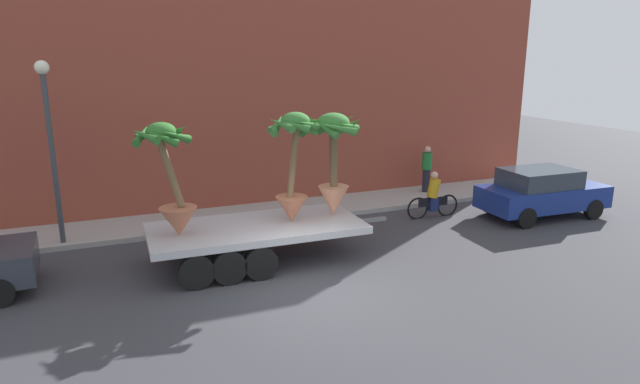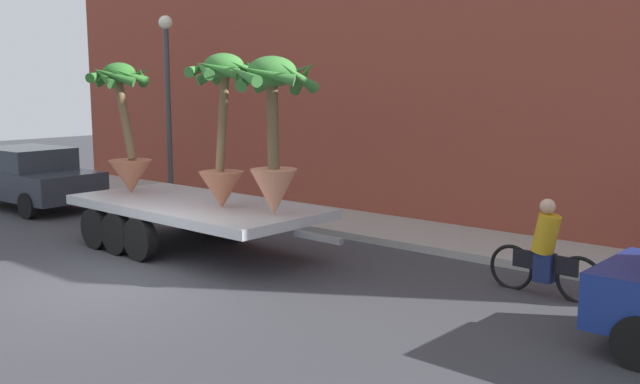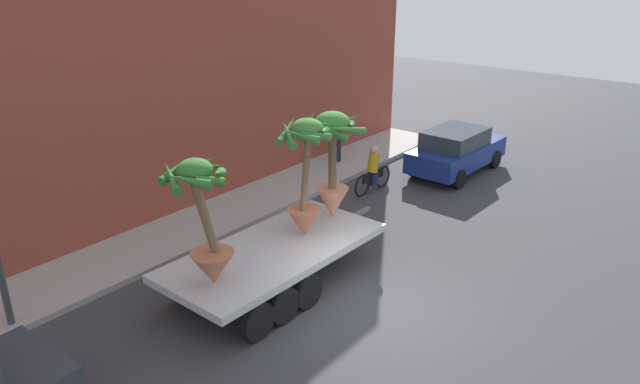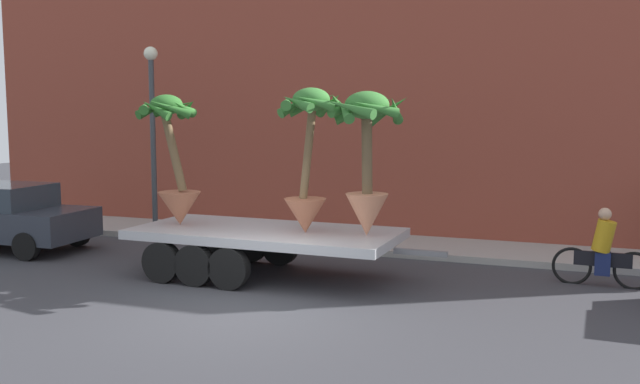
{
  "view_description": "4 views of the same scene",
  "coord_description": "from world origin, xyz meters",
  "px_view_note": "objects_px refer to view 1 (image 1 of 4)",
  "views": [
    {
      "loc": [
        -4.09,
        -10.25,
        5.11
      ],
      "look_at": [
        1.38,
        3.05,
        1.45
      ],
      "focal_mm": 30.35,
      "sensor_mm": 36.0,
      "label": 1
    },
    {
      "loc": [
        9.68,
        -6.27,
        3.22
      ],
      "look_at": [
        2.05,
        2.82,
        1.38
      ],
      "focal_mm": 39.07,
      "sensor_mm": 36.0,
      "label": 2
    },
    {
      "loc": [
        -9.26,
        -5.9,
        7.04
      ],
      "look_at": [
        0.97,
        2.29,
        1.82
      ],
      "focal_mm": 33.19,
      "sensor_mm": 36.0,
      "label": 3
    },
    {
      "loc": [
        5.12,
        -10.06,
        3.3
      ],
      "look_at": [
        0.46,
        2.42,
        1.76
      ],
      "focal_mm": 38.74,
      "sensor_mm": 36.0,
      "label": 4
    }
  ],
  "objects_px": {
    "potted_palm_front": "(171,183)",
    "parked_car": "(542,192)",
    "potted_palm_rear": "(293,166)",
    "cyclist": "(433,197)",
    "street_lamp": "(49,130)",
    "flatbed_trailer": "(247,234)",
    "potted_palm_middle": "(333,159)",
    "pedestrian_near_gate": "(427,168)"
  },
  "relations": [
    {
      "from": "flatbed_trailer",
      "to": "street_lamp",
      "type": "bearing_deg",
      "value": 145.54
    },
    {
      "from": "potted_palm_rear",
      "to": "street_lamp",
      "type": "bearing_deg",
      "value": 150.8
    },
    {
      "from": "potted_palm_front",
      "to": "cyclist",
      "type": "distance_m",
      "value": 8.64
    },
    {
      "from": "flatbed_trailer",
      "to": "potted_palm_front",
      "type": "bearing_deg",
      "value": -176.11
    },
    {
      "from": "potted_palm_front",
      "to": "cyclist",
      "type": "bearing_deg",
      "value": 11.53
    },
    {
      "from": "potted_palm_middle",
      "to": "pedestrian_near_gate",
      "type": "relative_size",
      "value": 1.58
    },
    {
      "from": "pedestrian_near_gate",
      "to": "flatbed_trailer",
      "type": "bearing_deg",
      "value": -152.92
    },
    {
      "from": "parked_car",
      "to": "cyclist",
      "type": "bearing_deg",
      "value": 158.97
    },
    {
      "from": "potted_palm_rear",
      "to": "cyclist",
      "type": "xyz_separation_m",
      "value": [
        5.35,
        1.69,
        -1.77
      ]
    },
    {
      "from": "potted_palm_front",
      "to": "pedestrian_near_gate",
      "type": "height_order",
      "value": "potted_palm_front"
    },
    {
      "from": "potted_palm_rear",
      "to": "street_lamp",
      "type": "distance_m",
      "value": 6.43
    },
    {
      "from": "potted_palm_rear",
      "to": "potted_palm_front",
      "type": "bearing_deg",
      "value": -179.84
    },
    {
      "from": "potted_palm_front",
      "to": "parked_car",
      "type": "distance_m",
      "value": 11.69
    },
    {
      "from": "potted_palm_middle",
      "to": "parked_car",
      "type": "bearing_deg",
      "value": 2.42
    },
    {
      "from": "potted_palm_middle",
      "to": "pedestrian_near_gate",
      "type": "distance_m",
      "value": 7.02
    },
    {
      "from": "cyclist",
      "to": "potted_palm_middle",
      "type": "bearing_deg",
      "value": -159.54
    },
    {
      "from": "potted_palm_rear",
      "to": "potted_palm_middle",
      "type": "distance_m",
      "value": 1.14
    },
    {
      "from": "potted_palm_rear",
      "to": "street_lamp",
      "type": "xyz_separation_m",
      "value": [
        -5.57,
        3.11,
        0.79
      ]
    },
    {
      "from": "potted_palm_front",
      "to": "street_lamp",
      "type": "bearing_deg",
      "value": 129.83
    },
    {
      "from": "potted_palm_middle",
      "to": "street_lamp",
      "type": "relative_size",
      "value": 0.56
    },
    {
      "from": "cyclist",
      "to": "flatbed_trailer",
      "type": "bearing_deg",
      "value": -166.47
    },
    {
      "from": "potted_palm_front",
      "to": "street_lamp",
      "type": "distance_m",
      "value": 4.18
    },
    {
      "from": "cyclist",
      "to": "potted_palm_rear",
      "type": "bearing_deg",
      "value": -162.49
    },
    {
      "from": "potted_palm_middle",
      "to": "potted_palm_front",
      "type": "height_order",
      "value": "potted_palm_middle"
    },
    {
      "from": "cyclist",
      "to": "pedestrian_near_gate",
      "type": "relative_size",
      "value": 1.08
    },
    {
      "from": "pedestrian_near_gate",
      "to": "street_lamp",
      "type": "bearing_deg",
      "value": -175.18
    },
    {
      "from": "flatbed_trailer",
      "to": "cyclist",
      "type": "bearing_deg",
      "value": 13.53
    },
    {
      "from": "potted_palm_rear",
      "to": "cyclist",
      "type": "bearing_deg",
      "value": 17.51
    },
    {
      "from": "flatbed_trailer",
      "to": "potted_palm_rear",
      "type": "relative_size",
      "value": 2.27
    },
    {
      "from": "potted_palm_rear",
      "to": "potted_palm_middle",
      "type": "xyz_separation_m",
      "value": [
        1.14,
        0.12,
        0.07
      ]
    },
    {
      "from": "parked_car",
      "to": "potted_palm_middle",
      "type": "bearing_deg",
      "value": -177.58
    },
    {
      "from": "pedestrian_near_gate",
      "to": "parked_car",
      "type": "bearing_deg",
      "value": -62.55
    },
    {
      "from": "potted_palm_front",
      "to": "street_lamp",
      "type": "xyz_separation_m",
      "value": [
        -2.6,
        3.12,
        0.98
      ]
    },
    {
      "from": "cyclist",
      "to": "potted_palm_front",
      "type": "bearing_deg",
      "value": -168.47
    },
    {
      "from": "potted_palm_front",
      "to": "parked_car",
      "type": "relative_size",
      "value": 0.65
    },
    {
      "from": "flatbed_trailer",
      "to": "parked_car",
      "type": "xyz_separation_m",
      "value": [
        9.82,
        0.32,
        0.07
      ]
    },
    {
      "from": "flatbed_trailer",
      "to": "street_lamp",
      "type": "distance_m",
      "value": 5.85
    },
    {
      "from": "pedestrian_near_gate",
      "to": "street_lamp",
      "type": "distance_m",
      "value": 12.5
    },
    {
      "from": "flatbed_trailer",
      "to": "pedestrian_near_gate",
      "type": "bearing_deg",
      "value": 27.08
    },
    {
      "from": "street_lamp",
      "to": "parked_car",
      "type": "bearing_deg",
      "value": -10.7
    },
    {
      "from": "potted_palm_front",
      "to": "parked_car",
      "type": "height_order",
      "value": "potted_palm_front"
    },
    {
      "from": "flatbed_trailer",
      "to": "potted_palm_middle",
      "type": "bearing_deg",
      "value": 0.07
    }
  ]
}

